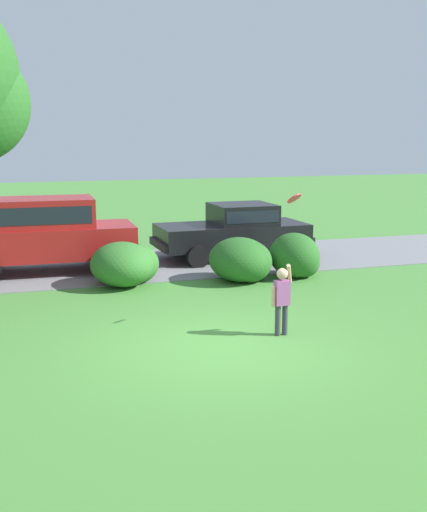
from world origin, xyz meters
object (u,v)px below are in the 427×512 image
frisbee (294,198)px  parked_sedan (235,229)px  parked_suv (44,231)px  child_thrower (282,296)px

frisbee → parked_sedan: bearing=79.2°
parked_sedan → parked_suv: (-5.27, -0.31, 0.23)m
child_thrower → parked_sedan: bearing=76.8°
parked_sedan → frisbee: 6.84m
parked_suv → frisbee: size_ratio=14.73×
child_thrower → frisbee: size_ratio=3.99×
parked_sedan → parked_suv: 5.29m
parked_sedan → child_thrower: 7.17m
parked_suv → frisbee: 7.54m
parked_suv → child_thrower: parked_suv is taller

